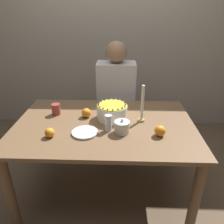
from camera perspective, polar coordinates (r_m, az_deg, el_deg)
name	(u,v)px	position (r m, az deg, el deg)	size (l,w,h in m)	color
ground_plane	(106,190)	(2.19, -1.70, -19.73)	(12.00, 12.00, 0.00)	brown
wall_behind	(111,30)	(2.95, -0.20, 20.62)	(8.00, 0.05, 2.60)	#ADA393
dining_table	(105,134)	(1.81, -1.95, -5.85)	(1.43, 0.95, 0.72)	brown
cake	(112,112)	(1.80, 0.00, 0.11)	(0.25, 0.25, 0.14)	white
sugar_bowl	(122,127)	(1.61, 2.64, -3.91)	(0.12, 0.12, 0.11)	silver
sugar_shaker	(108,123)	(1.62, -0.97, -2.82)	(0.05, 0.05, 0.13)	white
plate_stack	(85,132)	(1.62, -7.11, -5.32)	(0.19, 0.19, 0.02)	silver
candle	(142,107)	(1.74, 7.89, 1.32)	(0.05, 0.05, 0.31)	tan
cup	(56,109)	(1.94, -14.42, 0.72)	(0.07, 0.07, 0.10)	#993D33
orange_fruit_0	(50,133)	(1.62, -15.99, -5.21)	(0.07, 0.07, 0.07)	orange
orange_fruit_1	(86,113)	(1.84, -6.75, -0.21)	(0.08, 0.08, 0.08)	orange
orange_fruit_2	(160,131)	(1.60, 12.43, -4.84)	(0.08, 0.08, 0.08)	orange
person_man_blue_shirt	(116,107)	(2.43, 1.04, 1.23)	(0.40, 0.34, 1.27)	#2D2D38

